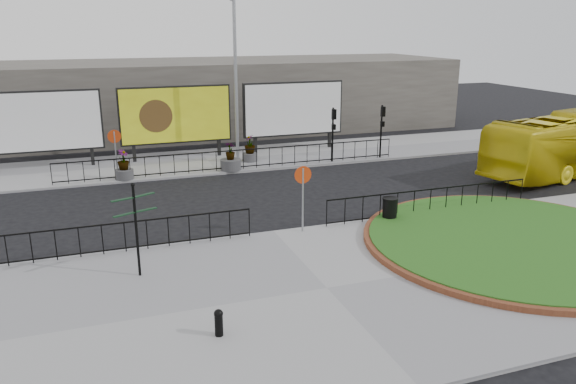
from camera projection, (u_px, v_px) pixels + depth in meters
name	position (u px, v px, depth m)	size (l,w,h in m)	color
ground	(273.00, 234.00, 20.78)	(90.00, 90.00, 0.00)	black
pavement_near	(327.00, 290.00, 16.24)	(30.00, 10.00, 0.12)	gray
pavement_far	(208.00, 161.00, 31.61)	(44.00, 6.00, 0.12)	gray
brick_edge	(514.00, 241.00, 19.50)	(10.40, 10.40, 0.18)	brown
grass_lawn	(514.00, 241.00, 19.49)	(10.00, 10.00, 0.22)	#1A4C14
railing_near_left	(102.00, 239.00, 18.40)	(10.00, 0.10, 1.10)	black
railing_near_right	(430.00, 201.00, 22.39)	(9.00, 0.10, 1.10)	black
railing_far	(237.00, 160.00, 29.31)	(18.00, 0.10, 1.10)	black
speed_sign_far	(115.00, 144.00, 27.14)	(0.64, 0.07, 2.47)	gray
speed_sign_near	(303.00, 184.00, 20.19)	(0.64, 0.07, 2.47)	gray
billboard_left	(40.00, 122.00, 29.05)	(6.20, 0.31, 4.10)	black
billboard_mid	(176.00, 115.00, 31.28)	(6.20, 0.31, 4.10)	black
billboard_right	(293.00, 109.00, 33.52)	(6.20, 0.31, 4.10)	black
lamp_post	(236.00, 76.00, 29.82)	(0.74, 0.18, 9.23)	gray
signal_pole_a	(333.00, 126.00, 30.69)	(0.22, 0.26, 3.00)	black
signal_pole_b	(382.00, 123.00, 31.65)	(0.22, 0.26, 3.00)	black
building_backdrop	(178.00, 97.00, 39.95)	(40.00, 10.00, 5.00)	#635E57
fingerpost_sign	(136.00, 220.00, 16.55)	(1.33, 0.70, 2.92)	black
bollard	(219.00, 321.00, 13.64)	(0.23, 0.23, 0.70)	black
litter_bin	(390.00, 210.00, 21.50)	(0.59, 0.59, 0.98)	black
bus	(572.00, 144.00, 28.80)	(2.65, 11.32, 3.15)	gold
planter_a	(124.00, 168.00, 27.58)	(0.90, 0.90, 1.47)	#4C4C4F
planter_b	(231.00, 161.00, 29.34)	(1.08, 1.08, 1.48)	#4C4C4F
planter_c	(250.00, 150.00, 31.21)	(0.85, 0.85, 1.49)	#4C4C4F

